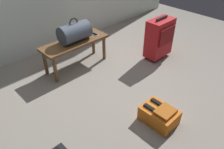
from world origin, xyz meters
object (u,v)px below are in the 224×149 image
object	(u,v)px
backpack_orange	(159,115)
bench	(75,45)
suitcase_upright_red	(159,38)
cell_phone	(94,34)
duffel_bag_slate	(75,32)

from	to	relation	value
backpack_orange	bench	bearing A→B (deg)	88.85
suitcase_upright_red	backpack_orange	size ratio (longest dim) A/B	1.77
bench	cell_phone	bearing A→B (deg)	-3.49
cell_phone	backpack_orange	bearing A→B (deg)	-103.97
suitcase_upright_red	backpack_orange	distance (m)	1.44
cell_phone	suitcase_upright_red	size ratio (longest dim) A/B	0.21
cell_phone	backpack_orange	world-z (taller)	cell_phone
duffel_bag_slate	suitcase_upright_red	distance (m)	1.30
suitcase_upright_red	backpack_orange	bearing A→B (deg)	-142.78
cell_phone	suitcase_upright_red	world-z (taller)	suitcase_upright_red
duffel_bag_slate	backpack_orange	distance (m)	1.61
duffel_bag_slate	cell_phone	size ratio (longest dim) A/B	3.06
duffel_bag_slate	backpack_orange	size ratio (longest dim) A/B	1.16
duffel_bag_slate	cell_phone	xyz separation A→B (m)	(0.33, -0.02, -0.13)
duffel_bag_slate	backpack_orange	bearing A→B (deg)	-91.65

